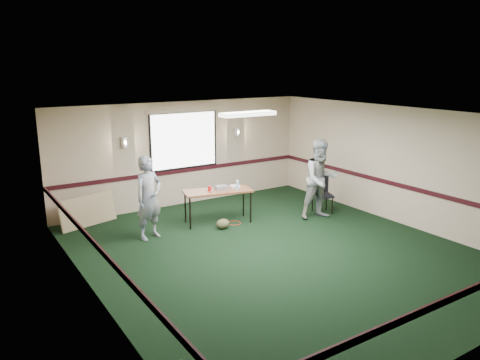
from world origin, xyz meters
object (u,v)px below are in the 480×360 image
folding_table (218,193)px  person_left (149,198)px  projector (221,188)px  conference_chair (321,191)px  person_right (321,179)px

folding_table → person_left: size_ratio=0.94×
projector → person_left: 1.82m
conference_chair → person_right: 0.66m
person_left → person_right: (3.96, -0.95, 0.06)m
folding_table → person_left: bearing=-163.5°
projector → person_left: (-1.82, -0.07, 0.06)m
projector → person_right: size_ratio=0.15×
projector → person_left: size_ratio=0.16×
projector → conference_chair: size_ratio=0.30×
conference_chair → person_right: (-0.37, -0.35, 0.42)m
projector → conference_chair: conference_chair is taller
person_left → projector: bearing=-15.4°
folding_table → person_right: bearing=-10.8°
person_right → conference_chair: bearing=55.0°
folding_table → projector: size_ratio=6.03×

